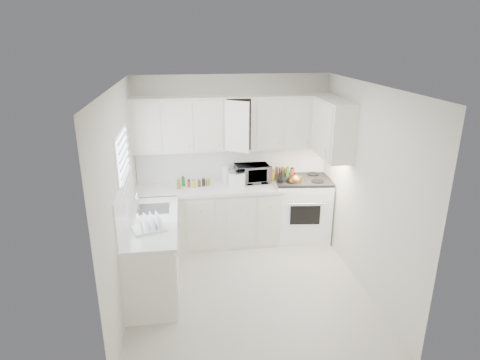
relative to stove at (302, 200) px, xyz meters
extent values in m
plane|color=#BCB7AB|center=(-1.08, -1.30, -0.65)|extent=(3.20, 3.20, 0.00)
plane|color=white|center=(-1.08, -1.30, 1.95)|extent=(3.20, 3.20, 0.00)
plane|color=beige|center=(-1.08, 0.30, 0.65)|extent=(3.00, 0.00, 3.00)
plane|color=beige|center=(-1.08, -2.90, 0.65)|extent=(3.00, 0.00, 3.00)
plane|color=beige|center=(-2.58, -1.30, 0.65)|extent=(0.00, 3.20, 3.20)
plane|color=beige|center=(0.42, -1.30, 0.65)|extent=(0.00, 3.20, 3.20)
cube|color=silver|center=(-1.47, -0.01, 0.27)|extent=(2.24, 0.64, 0.05)
cube|color=silver|center=(-2.27, -1.10, 0.27)|extent=(0.64, 1.62, 0.05)
cube|color=silver|center=(-1.08, 0.29, 0.57)|extent=(2.98, 0.02, 0.55)
cube|color=silver|center=(-2.57, -1.10, 0.57)|extent=(0.02, 1.60, 0.55)
imported|color=gray|center=(-0.79, 0.14, 0.47)|extent=(0.53, 0.32, 0.35)
cylinder|color=white|center=(-1.19, 0.18, 0.43)|extent=(0.12, 0.12, 0.27)
cylinder|color=olive|center=(-1.93, 0.12, 0.36)|extent=(0.06, 0.06, 0.13)
cylinder|color=#287A2F|center=(-1.85, 0.03, 0.36)|extent=(0.06, 0.06, 0.13)
cylinder|color=#B33817|center=(-1.78, 0.12, 0.36)|extent=(0.06, 0.06, 0.13)
cylinder|color=#AEC52E|center=(-1.70, 0.03, 0.36)|extent=(0.06, 0.06, 0.13)
cylinder|color=brown|center=(-1.63, 0.12, 0.36)|extent=(0.06, 0.06, 0.13)
cylinder|color=black|center=(-1.55, 0.03, 0.36)|extent=(0.06, 0.06, 0.13)
cylinder|color=olive|center=(-1.48, 0.12, 0.36)|extent=(0.06, 0.06, 0.13)
cylinder|color=#B33817|center=(-0.50, 0.16, 0.39)|extent=(0.06, 0.06, 0.19)
cylinder|color=#AEC52E|center=(-0.44, 0.10, 0.39)|extent=(0.06, 0.06, 0.19)
cylinder|color=brown|center=(-0.39, 0.16, 0.39)|extent=(0.06, 0.06, 0.19)
cylinder|color=black|center=(-0.33, 0.10, 0.39)|extent=(0.06, 0.06, 0.19)
cylinder|color=olive|center=(-0.28, 0.16, 0.39)|extent=(0.06, 0.06, 0.19)
cylinder|color=#287A2F|center=(-0.22, 0.10, 0.39)|extent=(0.06, 0.06, 0.19)
cylinder|color=#B33817|center=(-0.17, 0.16, 0.39)|extent=(0.06, 0.06, 0.19)
camera|label=1|loc=(-1.82, -5.89, 2.47)|focal=30.71mm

